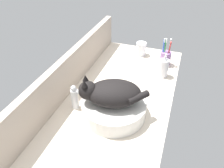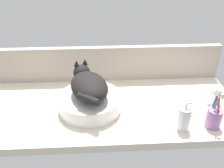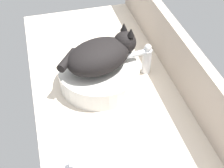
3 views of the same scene
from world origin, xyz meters
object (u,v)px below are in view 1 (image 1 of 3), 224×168
(soap_dispenser, at_px, (164,68))
(water_glass, at_px, (141,49))
(cat, at_px, (111,93))
(toothbrush_cup, at_px, (165,58))
(faucet, at_px, (77,96))
(sink_basin, at_px, (114,108))

(soap_dispenser, bearing_deg, water_glass, 40.67)
(cat, bearing_deg, toothbrush_cup, -17.44)
(faucet, bearing_deg, soap_dispenser, -39.81)
(sink_basin, height_order, toothbrush_cup, toothbrush_cup)
(soap_dispenser, xyz_separation_m, water_glass, (0.22, 0.19, -0.02))
(soap_dispenser, bearing_deg, cat, 156.25)
(cat, xyz_separation_m, toothbrush_cup, (0.57, -0.18, -0.08))
(cat, relative_size, water_glass, 3.38)
(sink_basin, height_order, soap_dispenser, soap_dispenser)
(toothbrush_cup, xyz_separation_m, water_glass, (0.08, 0.18, -0.01))
(sink_basin, xyz_separation_m, soap_dispenser, (0.42, -0.17, 0.02))
(soap_dispenser, relative_size, toothbrush_cup, 0.77)
(sink_basin, distance_m, water_glass, 0.64)
(faucet, relative_size, soap_dispenser, 0.94)
(faucet, distance_m, toothbrush_cup, 0.68)
(soap_dispenser, distance_m, water_glass, 0.29)
(sink_basin, distance_m, faucet, 0.19)
(cat, xyz_separation_m, faucet, (-0.01, 0.18, -0.06))
(soap_dispenser, bearing_deg, faucet, 140.19)
(faucet, relative_size, water_glass, 1.46)
(sink_basin, relative_size, water_glass, 3.33)
(faucet, distance_m, water_glass, 0.68)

